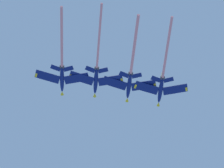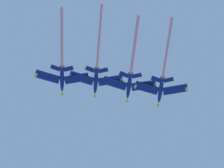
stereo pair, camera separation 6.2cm
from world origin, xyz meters
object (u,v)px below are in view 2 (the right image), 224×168
(jet_far_left, at_px, (62,67))
(jet_inner_right, at_px, (162,79))
(jet_inner_left, at_px, (97,70))
(jet_centre, at_px, (131,73))

(jet_far_left, relative_size, jet_inner_right, 0.98)
(jet_inner_left, xyz_separation_m, jet_centre, (12.05, -2.45, -0.32))
(jet_far_left, relative_size, jet_centre, 1.00)
(jet_far_left, distance_m, jet_inner_left, 12.46)
(jet_inner_left, relative_size, jet_centre, 1.05)
(jet_far_left, height_order, jet_inner_right, jet_far_left)
(jet_far_left, height_order, jet_inner_left, jet_far_left)
(jet_inner_right, bearing_deg, jet_centre, 175.83)
(jet_inner_left, relative_size, jet_inner_right, 1.03)
(jet_inner_left, distance_m, jet_inner_right, 23.93)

